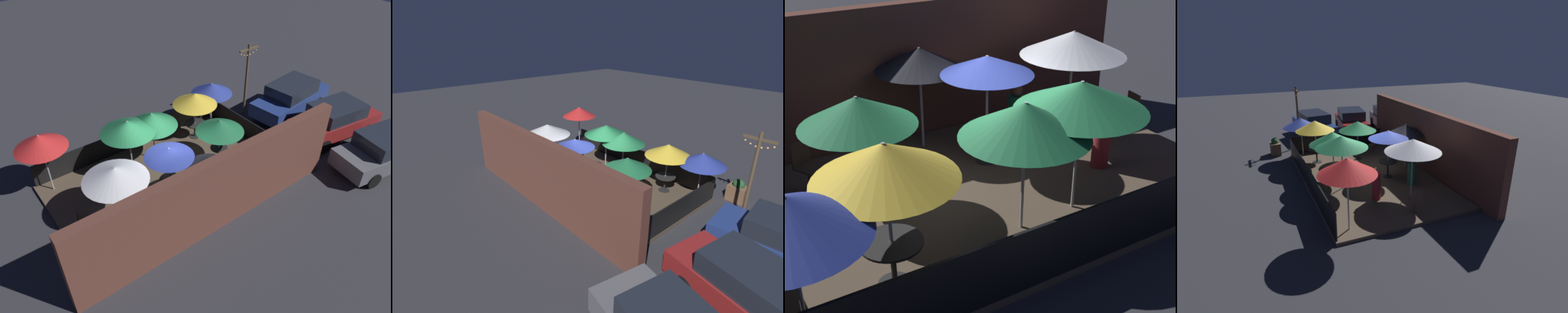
% 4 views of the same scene
% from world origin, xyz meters
% --- Properties ---
extents(ground_plane, '(60.00, 60.00, 0.00)m').
position_xyz_m(ground_plane, '(0.00, 0.00, 0.00)').
color(ground_plane, '#2D2D33').
extents(patio_deck, '(8.75, 5.46, 0.12)m').
position_xyz_m(patio_deck, '(0.00, 0.00, 0.06)').
color(patio_deck, brown).
rests_on(patio_deck, ground_plane).
extents(building_wall, '(10.35, 0.36, 2.96)m').
position_xyz_m(building_wall, '(0.00, 2.96, 1.48)').
color(building_wall, brown).
rests_on(building_wall, ground_plane).
extents(fence_front, '(8.55, 0.05, 0.95)m').
position_xyz_m(fence_front, '(0.00, -2.69, 0.59)').
color(fence_front, black).
rests_on(fence_front, patio_deck).
extents(fence_side_left, '(0.05, 5.26, 0.95)m').
position_xyz_m(fence_side_left, '(-4.33, 0.00, 0.59)').
color(fence_side_left, black).
rests_on(fence_side_left, patio_deck).
extents(patio_umbrella_0, '(1.76, 1.76, 2.15)m').
position_xyz_m(patio_umbrella_0, '(0.46, 0.86, 2.09)').
color(patio_umbrella_0, '#B2B2B7').
rests_on(patio_umbrella_0, patio_deck).
extents(patio_umbrella_1, '(1.91, 1.91, 2.15)m').
position_xyz_m(patio_umbrella_1, '(-2.61, -1.67, 2.02)').
color(patio_umbrella_1, '#B2B2B7').
rests_on(patio_umbrella_1, patio_deck).
extents(patio_umbrella_2, '(1.91, 1.91, 2.01)m').
position_xyz_m(patio_umbrella_2, '(-2.22, 0.41, 1.89)').
color(patio_umbrella_2, '#B2B2B7').
rests_on(patio_umbrella_2, patio_deck).
extents(patio_umbrella_3, '(1.86, 1.86, 2.46)m').
position_xyz_m(patio_umbrella_3, '(3.79, -2.13, 2.31)').
color(patio_umbrella_3, '#B2B2B7').
rests_on(patio_umbrella_3, patio_deck).
extents(patio_umbrella_4, '(2.01, 2.01, 2.14)m').
position_xyz_m(patio_umbrella_4, '(-0.31, -1.43, 1.99)').
color(patio_umbrella_4, '#B2B2B7').
rests_on(patio_umbrella_4, patio_deck).
extents(patio_umbrella_5, '(1.79, 1.79, 2.11)m').
position_xyz_m(patio_umbrella_5, '(-0.32, 2.14, 2.00)').
color(patio_umbrella_5, '#B2B2B7').
rests_on(patio_umbrella_5, patio_deck).
extents(patio_umbrella_6, '(2.13, 2.13, 2.25)m').
position_xyz_m(patio_umbrella_6, '(0.79, -1.37, 2.13)').
color(patio_umbrella_6, '#B2B2B7').
rests_on(patio_umbrella_6, patio_deck).
extents(patio_umbrella_7, '(2.16, 2.16, 2.34)m').
position_xyz_m(patio_umbrella_7, '(2.52, 0.88, 2.21)').
color(patio_umbrella_7, '#B2B2B7').
rests_on(patio_umbrella_7, patio_deck).
extents(patio_umbrella_8, '(1.87, 1.87, 2.05)m').
position_xyz_m(patio_umbrella_8, '(-3.92, -2.13, 1.92)').
color(patio_umbrella_8, '#B2B2B7').
rests_on(patio_umbrella_8, patio_deck).
extents(dining_table_0, '(0.83, 0.83, 0.75)m').
position_xyz_m(dining_table_0, '(0.46, 0.86, 0.71)').
color(dining_table_0, black).
rests_on(dining_table_0, patio_deck).
extents(dining_table_1, '(0.86, 0.86, 0.71)m').
position_xyz_m(dining_table_1, '(-2.61, -1.67, 0.68)').
color(dining_table_1, black).
rests_on(dining_table_1, patio_deck).
extents(dining_table_2, '(0.70, 0.70, 0.74)m').
position_xyz_m(dining_table_2, '(-2.22, 0.41, 0.69)').
color(dining_table_2, black).
rests_on(dining_table_2, patio_deck).
extents(patio_chair_0, '(0.55, 0.55, 0.91)m').
position_xyz_m(patio_chair_0, '(-2.88, 1.56, 0.62)').
color(patio_chair_0, '#4C3828').
rests_on(patio_chair_0, patio_deck).
extents(patio_chair_1, '(0.46, 0.46, 0.95)m').
position_xyz_m(patio_chair_1, '(3.74, 0.35, 0.64)').
color(patio_chair_1, '#4C3828').
rests_on(patio_chair_1, patio_deck).
extents(patron_0, '(0.44, 0.44, 1.22)m').
position_xyz_m(patron_0, '(1.56, 1.46, 0.67)').
color(patron_0, '#236642').
rests_on(patron_0, patio_deck).
extents(patron_1, '(0.43, 0.43, 1.30)m').
position_xyz_m(patron_1, '(2.22, -0.48, 0.71)').
color(patron_1, maroon).
rests_on(patron_1, patio_deck).
extents(planter_box, '(0.75, 0.52, 0.98)m').
position_xyz_m(planter_box, '(-4.97, -3.44, 0.44)').
color(planter_box, brown).
rests_on(planter_box, ground_plane).
extents(light_post, '(1.10, 0.12, 3.58)m').
position_xyz_m(light_post, '(-5.87, -1.93, 2.01)').
color(light_post, brown).
rests_on(light_post, ground_plane).
extents(parked_car_0, '(4.52, 2.17, 1.62)m').
position_xyz_m(parked_car_0, '(-7.75, -0.64, 0.85)').
color(parked_car_0, navy).
rests_on(parked_car_0, ground_plane).
extents(parked_car_1, '(4.30, 2.29, 1.62)m').
position_xyz_m(parked_car_1, '(-7.71, 1.96, 0.84)').
color(parked_car_1, maroon).
rests_on(parked_car_1, ground_plane).
extents(parked_car_2, '(4.45, 2.48, 1.62)m').
position_xyz_m(parked_car_2, '(-7.42, 4.56, 0.85)').
color(parked_car_2, '#5B5B60').
rests_on(parked_car_2, ground_plane).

